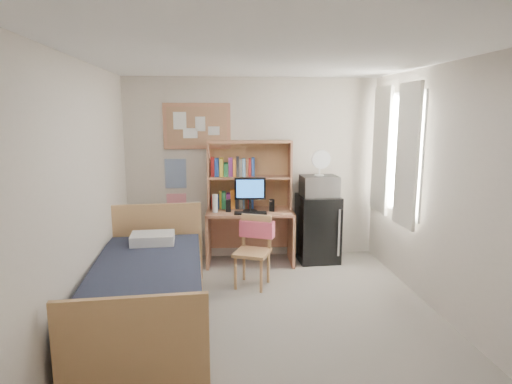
{
  "coord_description": "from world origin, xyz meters",
  "views": [
    {
      "loc": [
        -0.53,
        -4.03,
        2.08
      ],
      "look_at": [
        -0.03,
        1.2,
        1.13
      ],
      "focal_mm": 30.0,
      "sensor_mm": 36.0,
      "label": 1
    }
  ],
  "objects": [
    {
      "name": "mini_fridge",
      "position": [
        0.91,
        1.8,
        0.47
      ],
      "size": [
        0.58,
        0.58,
        0.95
      ],
      "primitive_type": "cube",
      "rotation": [
        0.0,
        0.0,
        0.04
      ],
      "color": "black",
      "rests_on": "floor"
    },
    {
      "name": "desk_fan",
      "position": [
        0.92,
        1.78,
        1.4
      ],
      "size": [
        0.27,
        0.27,
        0.33
      ],
      "primitive_type": "cylinder",
      "rotation": [
        0.0,
        0.0,
        0.04
      ],
      "color": "white",
      "rests_on": "microwave"
    },
    {
      "name": "window_unit",
      "position": [
        1.75,
        1.2,
        1.6
      ],
      "size": [
        0.1,
        1.4,
        1.7
      ],
      "primitive_type": "cube",
      "color": "white",
      "rests_on": "wall_right"
    },
    {
      "name": "curtain_left",
      "position": [
        1.72,
        0.8,
        1.6
      ],
      "size": [
        0.04,
        0.55,
        1.7
      ],
      "primitive_type": "cube",
      "color": "white",
      "rests_on": "wall_right"
    },
    {
      "name": "wall_left",
      "position": [
        -1.8,
        0.0,
        1.3
      ],
      "size": [
        0.04,
        4.2,
        2.6
      ],
      "primitive_type": "cube",
      "color": "beige",
      "rests_on": "floor"
    },
    {
      "name": "water_bottle",
      "position": [
        -0.54,
        1.7,
        0.89
      ],
      "size": [
        0.08,
        0.08,
        0.25
      ],
      "primitive_type": "cylinder",
      "rotation": [
        0.0,
        0.0,
        -0.05
      ],
      "color": "white",
      "rests_on": "desk"
    },
    {
      "name": "wall_front",
      "position": [
        0.0,
        -2.1,
        1.3
      ],
      "size": [
        3.6,
        0.04,
        2.6
      ],
      "primitive_type": "cube",
      "color": "beige",
      "rests_on": "floor"
    },
    {
      "name": "floor",
      "position": [
        0.0,
        0.0,
        -0.01
      ],
      "size": [
        3.6,
        4.2,
        0.02
      ],
      "primitive_type": "cube",
      "color": "gray",
      "rests_on": "ground"
    },
    {
      "name": "microwave",
      "position": [
        0.92,
        1.78,
        1.09
      ],
      "size": [
        0.51,
        0.4,
        0.29
      ],
      "primitive_type": "cube",
      "rotation": [
        0.0,
        0.0,
        0.04
      ],
      "color": "silver",
      "rests_on": "mini_fridge"
    },
    {
      "name": "bed",
      "position": [
        -1.23,
        0.09,
        0.3
      ],
      "size": [
        1.22,
        2.26,
        0.61
      ],
      "primitive_type": "cube",
      "rotation": [
        0.0,
        0.0,
        0.06
      ],
      "color": "#1C2133",
      "rests_on": "floor"
    },
    {
      "name": "speaker_right",
      "position": [
        0.24,
        1.7,
        0.84
      ],
      "size": [
        0.07,
        0.07,
        0.17
      ],
      "primitive_type": "cube",
      "rotation": [
        0.0,
        0.0,
        -0.05
      ],
      "color": "black",
      "rests_on": "desk"
    },
    {
      "name": "desk",
      "position": [
        -0.06,
        1.78,
        0.38
      ],
      "size": [
        1.24,
        0.67,
        0.76
      ],
      "primitive_type": "cube",
      "rotation": [
        0.0,
        0.0,
        -0.05
      ],
      "color": "tan",
      "rests_on": "floor"
    },
    {
      "name": "bulletin_board",
      "position": [
        -0.78,
        2.08,
        1.92
      ],
      "size": [
        0.94,
        0.03,
        0.64
      ],
      "primitive_type": "cube",
      "color": "tan",
      "rests_on": "wall_back"
    },
    {
      "name": "desk_chair",
      "position": [
        -0.1,
        0.93,
        0.43
      ],
      "size": [
        0.57,
        0.57,
        0.87
      ],
      "primitive_type": "cube",
      "rotation": [
        0.0,
        0.0,
        -0.39
      ],
      "color": "tan",
      "rests_on": "floor"
    },
    {
      "name": "wall_back",
      "position": [
        0.0,
        2.1,
        1.3
      ],
      "size": [
        3.6,
        0.04,
        2.6
      ],
      "primitive_type": "cube",
      "color": "beige",
      "rests_on": "floor"
    },
    {
      "name": "monitor",
      "position": [
        -0.06,
        1.72,
        0.99
      ],
      "size": [
        0.43,
        0.05,
        0.45
      ],
      "primitive_type": "cube",
      "rotation": [
        0.0,
        0.0,
        -0.05
      ],
      "color": "black",
      "rests_on": "desk"
    },
    {
      "name": "curtain_right",
      "position": [
        1.72,
        1.6,
        1.6
      ],
      "size": [
        0.04,
        0.55,
        1.7
      ],
      "primitive_type": "cube",
      "color": "white",
      "rests_on": "wall_right"
    },
    {
      "name": "speaker_left",
      "position": [
        -0.36,
        1.73,
        0.84
      ],
      "size": [
        0.07,
        0.07,
        0.17
      ],
      "primitive_type": "cube",
      "rotation": [
        0.0,
        0.0,
        -0.05
      ],
      "color": "black",
      "rests_on": "desk"
    },
    {
      "name": "wall_right",
      "position": [
        1.8,
        0.0,
        1.3
      ],
      "size": [
        0.04,
        4.2,
        2.6
      ],
      "primitive_type": "cube",
      "color": "beige",
      "rests_on": "floor"
    },
    {
      "name": "poster_japan",
      "position": [
        -1.1,
        2.09,
        0.78
      ],
      "size": [
        0.28,
        0.01,
        0.36
      ],
      "primitive_type": "cube",
      "color": "#E8284A",
      "rests_on": "wall_back"
    },
    {
      "name": "keyboard",
      "position": [
        -0.07,
        1.58,
        0.77
      ],
      "size": [
        0.45,
        0.16,
        0.02
      ],
      "primitive_type": "cube",
      "rotation": [
        0.0,
        0.0,
        -0.05
      ],
      "color": "black",
      "rests_on": "desk"
    },
    {
      "name": "hoodie",
      "position": [
        -0.03,
        1.11,
        0.67
      ],
      "size": [
        0.45,
        0.28,
        0.21
      ],
      "primitive_type": "cube",
      "rotation": [
        0.0,
        0.0,
        -0.39
      ],
      "color": "#F25C78",
      "rests_on": "desk_chair"
    },
    {
      "name": "ceiling",
      "position": [
        0.0,
        0.0,
        2.6
      ],
      "size": [
        3.6,
        4.2,
        0.02
      ],
      "primitive_type": "cube",
      "color": "white",
      "rests_on": "wall_back"
    },
    {
      "name": "pillow",
      "position": [
        -1.27,
        0.84,
        0.67
      ],
      "size": [
        0.51,
        0.37,
        0.12
      ],
      "primitive_type": "cube",
      "rotation": [
        0.0,
        0.0,
        0.06
      ],
      "color": "white",
      "rests_on": "bed"
    },
    {
      "name": "poster_wave",
      "position": [
        -1.1,
        2.09,
        1.25
      ],
      "size": [
        0.3,
        0.01,
        0.42
      ],
      "primitive_type": "cube",
      "color": "#264F99",
      "rests_on": "wall_back"
    },
    {
      "name": "hutch",
      "position": [
        -0.05,
        1.93,
        1.24
      ],
      "size": [
        1.19,
        0.36,
        0.97
      ],
      "primitive_type": "cube",
      "rotation": [
        0.0,
        0.0,
        -0.05
      ],
      "color": "tan",
      "rests_on": "desk"
    }
  ]
}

